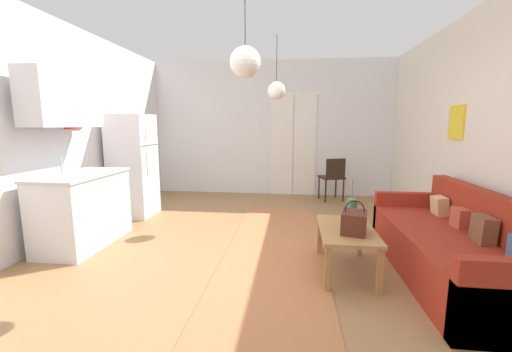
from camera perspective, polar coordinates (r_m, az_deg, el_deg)
The scene contains 13 objects.
ground_plane at distance 3.49m, azimuth -1.61°, elevation -16.43°, with size 5.53×7.67×0.10m, color #996D44.
wall_back at distance 6.71m, azimuth 2.94°, elevation 8.43°, with size 5.13×0.13×2.76m.
wall_left at distance 4.31m, azimuth -37.23°, elevation 6.33°, with size 0.12×7.27×2.76m.
area_rug at distance 3.79m, azimuth 3.34°, elevation -13.34°, with size 1.12×3.76×0.01m, color #B26B42.
couch at distance 3.64m, azimuth 32.27°, elevation -11.16°, with size 0.84×2.13×0.84m.
coffee_table at distance 3.31m, azimuth 16.01°, elevation -10.05°, with size 0.52×0.92×0.45m.
bamboo_vase at distance 3.50m, azimuth 16.84°, elevation -5.89°, with size 0.10×0.10×0.46m.
handbag at distance 3.15m, azimuth 17.28°, elevation -7.93°, with size 0.28×0.33×0.31m.
refrigerator at distance 5.43m, azimuth -21.30°, elevation 1.72°, with size 0.62×0.61×1.62m.
kitchen_counter at distance 4.36m, azimuth -29.41°, elevation -0.96°, with size 0.62×1.18×2.06m.
accent_chair at distance 6.25m, azimuth 13.68°, elevation -0.01°, with size 0.52×0.51×0.84m.
pendant_lamp_near at distance 3.02m, azimuth -1.95°, elevation 19.85°, with size 0.28×0.28×0.89m.
pendant_lamp_far at distance 4.87m, azimuth 3.71°, elevation 15.14°, with size 0.27×0.27×0.93m.
Camera 1 is at (0.46, -3.11, 1.46)m, focal length 22.16 mm.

